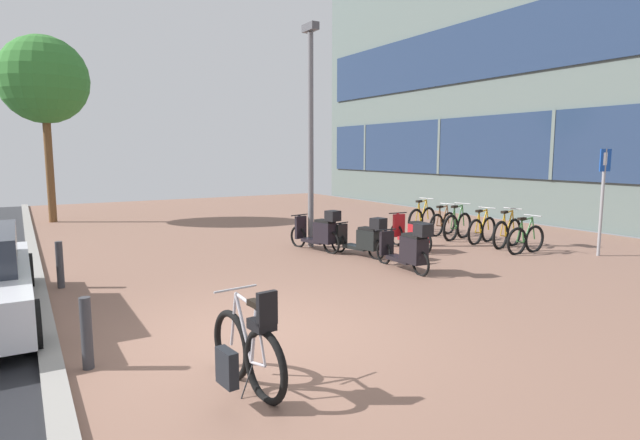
% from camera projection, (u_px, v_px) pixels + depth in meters
% --- Properties ---
extents(ground, '(21.00, 40.00, 0.13)m').
position_uv_depth(ground, '(353.00, 319.00, 7.37)').
color(ground, black).
extents(bicycle_foreground, '(0.62, 1.43, 1.11)m').
position_uv_depth(bicycle_foreground, '(247.00, 351.00, 5.08)').
color(bicycle_foreground, black).
rests_on(bicycle_foreground, ground).
extents(bicycle_rack_00, '(1.29, 0.48, 0.92)m').
position_uv_depth(bicycle_rack_00, '(526.00, 239.00, 12.05)').
color(bicycle_rack_00, black).
rests_on(bicycle_rack_00, ground).
extents(bicycle_rack_01, '(1.39, 0.47, 1.00)m').
position_uv_depth(bicycle_rack_01, '(507.00, 233.00, 12.82)').
color(bicycle_rack_01, black).
rests_on(bicycle_rack_01, ground).
extents(bicycle_rack_02, '(1.32, 0.47, 0.95)m').
position_uv_depth(bicycle_rack_02, '(482.00, 230.00, 13.42)').
color(bicycle_rack_02, black).
rests_on(bicycle_rack_02, ground).
extents(bicycle_rack_03, '(1.39, 0.49, 1.01)m').
position_uv_depth(bicycle_rack_03, '(457.00, 226.00, 13.99)').
color(bicycle_rack_03, black).
rests_on(bicycle_rack_03, ground).
extents(bicycle_rack_04, '(1.27, 0.47, 0.92)m').
position_uv_depth(bicycle_rack_04, '(443.00, 223.00, 14.72)').
color(bicycle_rack_04, black).
rests_on(bicycle_rack_04, ground).
extents(bicycle_rack_05, '(1.39, 0.51, 1.03)m').
position_uv_depth(bicycle_rack_05, '(422.00, 220.00, 15.29)').
color(bicycle_rack_05, black).
rests_on(bicycle_rack_05, ground).
extents(scooter_near, '(0.68, 1.72, 1.04)m').
position_uv_depth(scooter_near, '(320.00, 232.00, 12.24)').
color(scooter_near, black).
rests_on(scooter_near, ground).
extents(scooter_mid, '(0.53, 1.76, 0.87)m').
position_uv_depth(scooter_mid, '(413.00, 234.00, 12.43)').
color(scooter_mid, black).
rests_on(scooter_mid, ground).
extents(scooter_far, '(0.52, 1.74, 1.04)m').
position_uv_depth(scooter_far, '(409.00, 249.00, 10.15)').
color(scooter_far, black).
rests_on(scooter_far, ground).
extents(scooter_extra, '(0.68, 1.63, 0.95)m').
position_uv_depth(scooter_extra, '(364.00, 238.00, 11.58)').
color(scooter_extra, black).
rests_on(scooter_extra, ground).
extents(parking_sign, '(0.40, 0.07, 2.43)m').
position_uv_depth(parking_sign, '(603.00, 190.00, 11.56)').
color(parking_sign, gray).
rests_on(parking_sign, ground).
extents(lamp_post, '(0.20, 0.52, 5.39)m').
position_uv_depth(lamp_post, '(311.00, 125.00, 12.53)').
color(lamp_post, slate).
rests_on(lamp_post, ground).
extents(street_tree, '(2.84, 2.84, 6.13)m').
position_uv_depth(street_tree, '(44.00, 81.00, 16.83)').
color(street_tree, brown).
rests_on(street_tree, ground).
extents(bollard_near, '(0.12, 0.12, 0.80)m').
position_uv_depth(bollard_near, '(87.00, 333.00, 5.58)').
color(bollard_near, '#38383D').
rests_on(bollard_near, ground).
extents(bollard_far, '(0.12, 0.12, 0.82)m').
position_uv_depth(bollard_far, '(60.00, 265.00, 8.93)').
color(bollard_far, '#38383D').
rests_on(bollard_far, ground).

